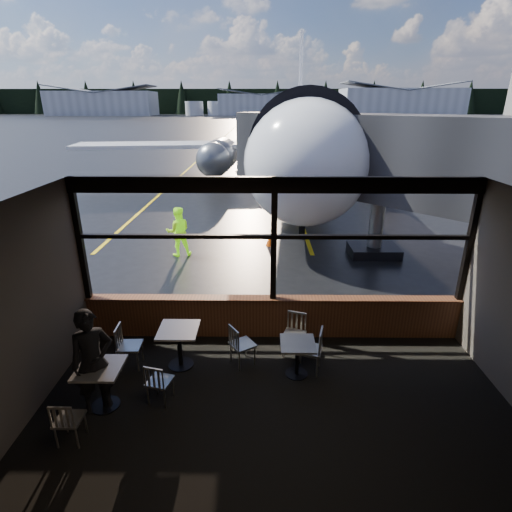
{
  "coord_description": "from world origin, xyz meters",
  "views": [
    {
      "loc": [
        -0.27,
        -7.65,
        4.8
      ],
      "look_at": [
        -0.37,
        1.0,
        1.5
      ],
      "focal_mm": 28.0,
      "sensor_mm": 36.0,
      "label": 1
    }
  ],
  "objects_px": {
    "chair_near_n": "(294,335)",
    "cone_nose": "(270,239)",
    "cafe_table_mid": "(180,347)",
    "chair_near_w": "(243,345)",
    "chair_left_s": "(69,420)",
    "ground_crew": "(178,232)",
    "chair_mid_s": "(160,381)",
    "chair_near_e": "(309,350)",
    "airliner": "(302,90)",
    "passenger": "(93,361)",
    "chair_mid_w": "(130,346)",
    "cone_wing": "(209,175)",
    "jet_bridge": "(379,176)",
    "cafe_table_near": "(297,359)",
    "cafe_table_left": "(103,387)"
  },
  "relations": [
    {
      "from": "chair_near_n",
      "to": "cone_nose",
      "type": "height_order",
      "value": "chair_near_n"
    },
    {
      "from": "cafe_table_mid",
      "to": "chair_near_w",
      "type": "xyz_separation_m",
      "value": [
        1.21,
        0.06,
        0.03
      ]
    },
    {
      "from": "chair_left_s",
      "to": "ground_crew",
      "type": "height_order",
      "value": "ground_crew"
    },
    {
      "from": "chair_mid_s",
      "to": "chair_near_e",
      "type": "bearing_deg",
      "value": 32.39
    },
    {
      "from": "airliner",
      "to": "chair_near_n",
      "type": "height_order",
      "value": "airliner"
    },
    {
      "from": "cafe_table_mid",
      "to": "passenger",
      "type": "xyz_separation_m",
      "value": [
        -1.15,
        -1.16,
        0.51
      ]
    },
    {
      "from": "chair_mid_s",
      "to": "ground_crew",
      "type": "distance_m",
      "value": 7.22
    },
    {
      "from": "chair_mid_w",
      "to": "passenger",
      "type": "relative_size",
      "value": 0.49
    },
    {
      "from": "chair_near_w",
      "to": "cone_wing",
      "type": "height_order",
      "value": "chair_near_w"
    },
    {
      "from": "jet_bridge",
      "to": "chair_near_e",
      "type": "relative_size",
      "value": 12.83
    },
    {
      "from": "ground_crew",
      "to": "chair_near_n",
      "type": "bearing_deg",
      "value": 105.63
    },
    {
      "from": "airliner",
      "to": "cone_wing",
      "type": "height_order",
      "value": "airliner"
    },
    {
      "from": "airliner",
      "to": "cone_wing",
      "type": "bearing_deg",
      "value": 179.35
    },
    {
      "from": "cafe_table_mid",
      "to": "chair_mid_s",
      "type": "distance_m",
      "value": 1.01
    },
    {
      "from": "chair_near_w",
      "to": "chair_left_s",
      "type": "relative_size",
      "value": 1.1
    },
    {
      "from": "chair_mid_w",
      "to": "ground_crew",
      "type": "bearing_deg",
      "value": -179.64
    },
    {
      "from": "chair_near_e",
      "to": "cone_wing",
      "type": "distance_m",
      "value": 21.51
    },
    {
      "from": "cafe_table_near",
      "to": "cone_nose",
      "type": "height_order",
      "value": "cafe_table_near"
    },
    {
      "from": "cone_nose",
      "to": "cone_wing",
      "type": "relative_size",
      "value": 0.98
    },
    {
      "from": "cafe_table_near",
      "to": "chair_mid_s",
      "type": "distance_m",
      "value": 2.51
    },
    {
      "from": "cafe_table_left",
      "to": "chair_mid_w",
      "type": "xyz_separation_m",
      "value": [
        0.12,
        1.12,
        0.05
      ]
    },
    {
      "from": "chair_near_n",
      "to": "chair_mid_w",
      "type": "bearing_deg",
      "value": 26.38
    },
    {
      "from": "chair_left_s",
      "to": "passenger",
      "type": "height_order",
      "value": "passenger"
    },
    {
      "from": "airliner",
      "to": "chair_near_w",
      "type": "distance_m",
      "value": 21.14
    },
    {
      "from": "jet_bridge",
      "to": "cafe_table_near",
      "type": "xyz_separation_m",
      "value": [
        -3.18,
        -6.87,
        -2.24
      ]
    },
    {
      "from": "cafe_table_left",
      "to": "chair_near_e",
      "type": "height_order",
      "value": "chair_near_e"
    },
    {
      "from": "cafe_table_near",
      "to": "chair_near_n",
      "type": "xyz_separation_m",
      "value": [
        -0.01,
        0.66,
        0.09
      ]
    },
    {
      "from": "airliner",
      "to": "chair_near_w",
      "type": "xyz_separation_m",
      "value": [
        -2.92,
        -20.28,
        -5.19
      ]
    },
    {
      "from": "chair_mid_s",
      "to": "ground_crew",
      "type": "relative_size",
      "value": 0.49
    },
    {
      "from": "cone_nose",
      "to": "chair_near_e",
      "type": "bearing_deg",
      "value": -85.55
    },
    {
      "from": "airliner",
      "to": "chair_left_s",
      "type": "height_order",
      "value": "airliner"
    },
    {
      "from": "chair_mid_w",
      "to": "cone_wing",
      "type": "xyz_separation_m",
      "value": [
        -1.01,
        20.94,
        -0.21
      ]
    },
    {
      "from": "cafe_table_mid",
      "to": "cone_wing",
      "type": "bearing_deg",
      "value": 95.35
    },
    {
      "from": "cafe_table_near",
      "to": "chair_left_s",
      "type": "distance_m",
      "value": 3.9
    },
    {
      "from": "jet_bridge",
      "to": "cone_wing",
      "type": "distance_m",
      "value": 16.26
    },
    {
      "from": "cafe_table_near",
      "to": "chair_mid_s",
      "type": "height_order",
      "value": "chair_mid_s"
    },
    {
      "from": "cafe_table_near",
      "to": "chair_left_s",
      "type": "height_order",
      "value": "chair_left_s"
    },
    {
      "from": "cone_nose",
      "to": "jet_bridge",
      "type": "bearing_deg",
      "value": -8.41
    },
    {
      "from": "chair_near_w",
      "to": "ground_crew",
      "type": "distance_m",
      "value": 6.54
    },
    {
      "from": "airliner",
      "to": "cone_nose",
      "type": "bearing_deg",
      "value": -94.88
    },
    {
      "from": "ground_crew",
      "to": "cafe_table_mid",
      "type": "bearing_deg",
      "value": 85.76
    },
    {
      "from": "cafe_table_mid",
      "to": "ground_crew",
      "type": "bearing_deg",
      "value": 100.98
    },
    {
      "from": "jet_bridge",
      "to": "cafe_table_left",
      "type": "height_order",
      "value": "jet_bridge"
    },
    {
      "from": "chair_near_e",
      "to": "chair_near_w",
      "type": "distance_m",
      "value": 1.28
    },
    {
      "from": "cafe_table_near",
      "to": "cafe_table_mid",
      "type": "distance_m",
      "value": 2.26
    },
    {
      "from": "airliner",
      "to": "ground_crew",
      "type": "height_order",
      "value": "airliner"
    },
    {
      "from": "cafe_table_near",
      "to": "cafe_table_left",
      "type": "xyz_separation_m",
      "value": [
        -3.31,
        -0.89,
        0.05
      ]
    },
    {
      "from": "chair_near_n",
      "to": "chair_mid_s",
      "type": "distance_m",
      "value": 2.76
    },
    {
      "from": "chair_mid_w",
      "to": "cone_nose",
      "type": "xyz_separation_m",
      "value": [
        2.86,
        7.16,
        -0.22
      ]
    },
    {
      "from": "cafe_table_mid",
      "to": "cafe_table_left",
      "type": "bearing_deg",
      "value": -133.05
    }
  ]
}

